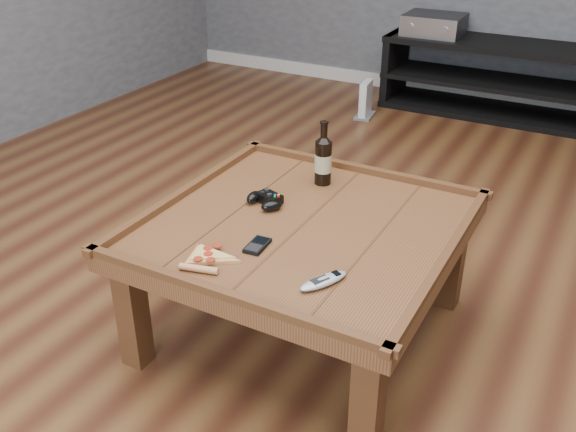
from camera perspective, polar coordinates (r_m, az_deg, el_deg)
The scene contains 11 objects.
ground at distance 2.41m, azimuth 1.28°, elevation -10.07°, with size 6.00×6.00×0.00m, color #401F12.
baseboard at distance 4.97m, azimuth 17.64°, elevation 10.08°, with size 5.00×0.02×0.10m, color silver.
coffee_table at distance 2.19m, azimuth 1.39°, elevation -2.02°, with size 1.03×1.03×0.48m.
media_console at distance 4.69m, azimuth 17.33°, elevation 11.59°, with size 1.40×0.45×0.50m.
beer_bottle at distance 2.40m, azimuth 3.15°, elevation 5.09°, with size 0.06×0.06×0.25m.
game_controller at distance 2.27m, azimuth -2.02°, elevation 1.45°, with size 0.15×0.13×0.04m.
pizza_slice at distance 1.97m, azimuth -7.21°, elevation -3.72°, with size 0.18×0.24×0.02m.
smartphone at distance 2.02m, azimuth -2.74°, elevation -2.62°, with size 0.06×0.10×0.01m.
remote_control at distance 1.85m, azimuth 3.18°, elevation -5.77°, with size 0.12×0.17×0.02m.
av_receiver at distance 4.70m, azimuth 12.84°, elevation 16.27°, with size 0.40×0.34×0.14m.
game_console at distance 4.48m, azimuth 6.91°, elevation 10.12°, with size 0.13×0.21×0.25m.
Camera 1 is at (0.86, -1.68, 1.50)m, focal length 40.00 mm.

